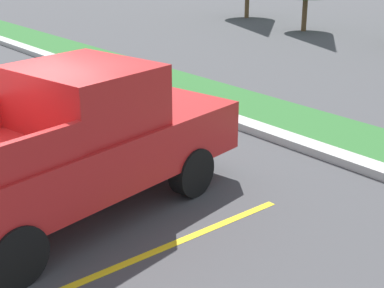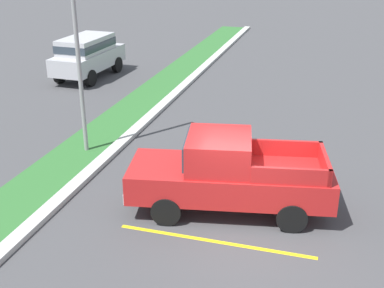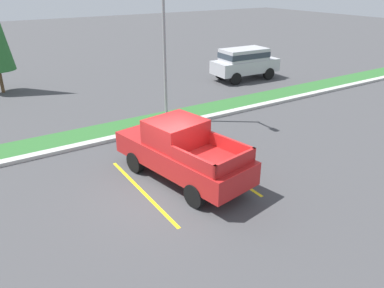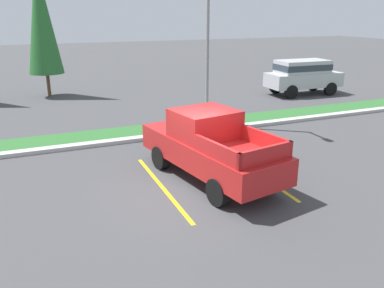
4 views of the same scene
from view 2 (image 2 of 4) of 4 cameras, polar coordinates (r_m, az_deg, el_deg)
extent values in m
plane|color=#424244|center=(12.62, 5.66, -9.43)|extent=(120.00, 120.00, 0.00)
cube|color=yellow|center=(12.01, 2.66, -11.16)|extent=(0.12, 4.80, 0.01)
cube|color=yellow|center=(14.63, 5.59, -4.55)|extent=(0.12, 4.80, 0.01)
cube|color=#B2B2AD|center=(14.19, -14.65, -5.85)|extent=(56.00, 0.40, 0.15)
cube|color=#2D662D|center=(14.77, -18.34, -5.31)|extent=(56.00, 1.80, 0.06)
cylinder|color=black|center=(12.49, -2.99, -7.66)|extent=(0.41, 0.80, 0.76)
cylinder|color=black|center=(13.96, -1.94, -4.12)|extent=(0.41, 0.80, 0.76)
cylinder|color=black|center=(12.44, 11.42, -8.27)|extent=(0.41, 0.80, 0.76)
cylinder|color=black|center=(13.92, 10.85, -4.64)|extent=(0.41, 0.80, 0.76)
cube|color=red|center=(12.87, 4.39, -4.17)|extent=(2.82, 5.46, 0.76)
cube|color=red|center=(12.53, 3.13, -0.86)|extent=(2.02, 1.89, 0.84)
cube|color=#2D3842|center=(12.57, -0.60, -0.50)|extent=(1.60, 0.35, 0.63)
cube|color=red|center=(11.91, 11.35, -3.72)|extent=(0.45, 1.89, 0.44)
cube|color=red|center=(13.44, 10.77, -0.47)|extent=(0.45, 1.89, 0.44)
cube|color=red|center=(12.79, 15.06, -2.14)|extent=(1.79, 0.43, 0.44)
cube|color=silver|center=(13.27, -6.75, -4.56)|extent=(1.80, 0.49, 0.28)
cylinder|color=black|center=(27.53, -11.83, 9.23)|extent=(0.81, 0.30, 0.80)
cylinder|color=black|center=(26.72, -8.64, 9.05)|extent=(0.81, 0.30, 0.80)
cylinder|color=black|center=(25.24, -15.02, 7.70)|extent=(0.81, 0.30, 0.80)
cylinder|color=black|center=(24.35, -11.65, 7.46)|extent=(0.81, 0.30, 0.80)
cube|color=#B2B2B7|center=(25.81, -11.84, 9.52)|extent=(4.68, 2.05, 0.84)
cube|color=#B2B2B7|center=(25.52, -12.16, 11.18)|extent=(3.17, 1.82, 0.76)
cube|color=#2D3842|center=(25.52, -12.15, 11.14)|extent=(3.21, 1.86, 0.36)
cylinder|color=gray|center=(15.95, -13.15, 11.45)|extent=(0.14, 0.14, 7.41)
camera|label=1|loc=(18.21, 20.27, 12.33)|focal=53.95mm
camera|label=3|loc=(9.28, 72.11, 5.34)|focal=35.16mm
camera|label=4|loc=(10.29, 64.93, -1.20)|focal=37.03mm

